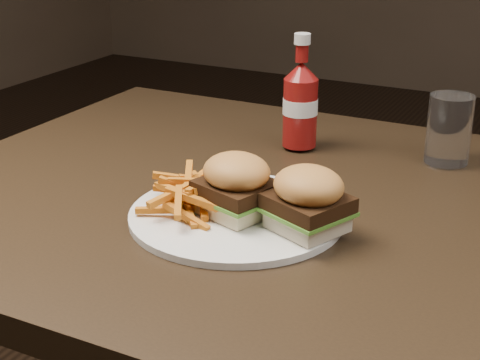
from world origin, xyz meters
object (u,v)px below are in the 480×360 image
at_px(tumbler, 449,129).
at_px(dining_table, 339,221).
at_px(ketchup_bottle, 300,113).
at_px(plate, 236,215).

bearing_deg(tumbler, dining_table, -110.58).
bearing_deg(ketchup_bottle, plate, -83.04).
xyz_separation_m(plate, tumbler, (0.19, 0.33, 0.05)).
bearing_deg(dining_table, ketchup_bottle, 125.73).
height_order(plate, tumbler, tumbler).
xyz_separation_m(dining_table, ketchup_bottle, (-0.14, 0.19, 0.08)).
xyz_separation_m(plate, ketchup_bottle, (-0.04, 0.29, 0.06)).
xyz_separation_m(dining_table, plate, (-0.10, -0.09, 0.03)).
height_order(dining_table, plate, plate).
xyz_separation_m(ketchup_bottle, tumbler, (0.23, 0.04, -0.01)).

